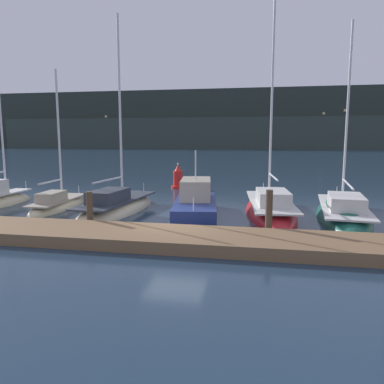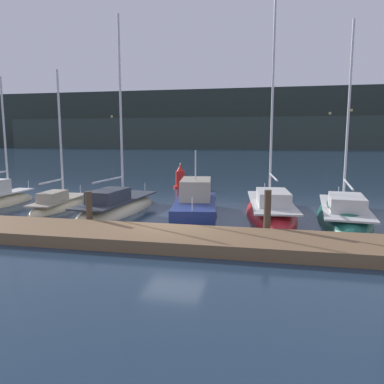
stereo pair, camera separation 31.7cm
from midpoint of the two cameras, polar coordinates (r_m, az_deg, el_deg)
The scene contains 12 objects.
ground_plane at distance 15.89m, azimuth -2.20°, elevation -6.21°, with size 400.00×400.00×0.00m, color #1E3347.
dock at distance 14.28m, azimuth -3.83°, elevation -6.97°, with size 30.12×2.80×0.45m, color brown.
mooring_pile_1 at distance 17.02m, azimuth -14.90°, elevation -2.66°, with size 0.28×0.28×1.65m, color #4C3D2D.
mooring_pile_2 at distance 15.21m, azimuth 11.99°, elevation -3.32°, with size 0.28×0.28×1.93m, color #4C3D2D.
sailboat_berth_1 at distance 24.92m, azimuth -26.42°, elevation -1.30°, with size 1.38×5.02×8.11m.
sailboat_berth_2 at distance 22.54m, azimuth -19.18°, elevation -2.02°, with size 1.83×5.78×8.29m.
sailboat_berth_3 at distance 20.53m, azimuth -10.86°, elevation -2.67°, with size 2.90×7.94×11.07m.
motorboat_berth_4 at distance 19.14m, azimuth 1.00°, elevation -2.66°, with size 3.13×6.67×3.88m.
sailboat_berth_5 at distance 19.96m, azimuth 12.31°, elevation -3.00°, with size 3.27×8.54×12.31m.
sailboat_berth_6 at distance 20.15m, azimuth 22.54°, elevation -3.43°, with size 3.31×8.67×10.45m.
channel_buoy at distance 29.65m, azimuth -1.51°, elevation 2.06°, with size 1.09×1.09×1.98m.
hillside_backdrop at distance 139.13m, azimuth 9.15°, elevation 10.55°, with size 240.00×23.00×20.71m.
Camera 2 is at (3.89, -14.89, 4.00)m, focal length 35.00 mm.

